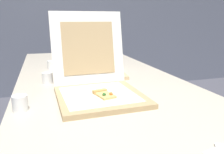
{
  "coord_description": "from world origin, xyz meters",
  "views": [
    {
      "loc": [
        -0.32,
        -0.61,
        1.1
      ],
      "look_at": [
        0.02,
        0.5,
        0.81
      ],
      "focal_mm": 36.26,
      "sensor_mm": 36.0,
      "label": 1
    }
  ],
  "objects_px": {
    "cup_white_far": "(52,65)",
    "cup_white_near_left": "(20,103)",
    "pizza_box_front": "(97,84)",
    "cup_white_mid": "(48,78)",
    "pizza_box_middle": "(93,65)",
    "table": "(100,86)"
  },
  "relations": [
    {
      "from": "pizza_box_middle",
      "to": "cup_white_far",
      "type": "xyz_separation_m",
      "value": [
        -0.26,
        0.21,
        -0.03
      ]
    },
    {
      "from": "cup_white_far",
      "to": "cup_white_near_left",
      "type": "height_order",
      "value": "same"
    },
    {
      "from": "table",
      "to": "cup_white_mid",
      "type": "distance_m",
      "value": 0.32
    },
    {
      "from": "pizza_box_middle",
      "to": "cup_white_mid",
      "type": "distance_m",
      "value": 0.35
    },
    {
      "from": "cup_white_mid",
      "to": "table",
      "type": "bearing_deg",
      "value": -1.14
    },
    {
      "from": "cup_white_mid",
      "to": "cup_white_near_left",
      "type": "bearing_deg",
      "value": -107.09
    },
    {
      "from": "pizza_box_middle",
      "to": "cup_white_far",
      "type": "bearing_deg",
      "value": 147.15
    },
    {
      "from": "cup_white_far",
      "to": "cup_white_near_left",
      "type": "bearing_deg",
      "value": -101.59
    },
    {
      "from": "table",
      "to": "cup_white_near_left",
      "type": "bearing_deg",
      "value": -138.43
    },
    {
      "from": "pizza_box_front",
      "to": "cup_white_mid",
      "type": "xyz_separation_m",
      "value": [
        -0.22,
        0.29,
        -0.03
      ]
    },
    {
      "from": "table",
      "to": "pizza_box_front",
      "type": "relative_size",
      "value": 5.22
    },
    {
      "from": "table",
      "to": "cup_white_near_left",
      "type": "height_order",
      "value": "cup_white_near_left"
    },
    {
      "from": "pizza_box_front",
      "to": "cup_white_far",
      "type": "relative_size",
      "value": 7.53
    },
    {
      "from": "pizza_box_front",
      "to": "cup_white_mid",
      "type": "bearing_deg",
      "value": 126.1
    },
    {
      "from": "cup_white_far",
      "to": "table",
      "type": "bearing_deg",
      "value": -55.65
    },
    {
      "from": "pizza_box_middle",
      "to": "cup_white_mid",
      "type": "height_order",
      "value": "pizza_box_middle"
    },
    {
      "from": "cup_white_mid",
      "to": "cup_white_near_left",
      "type": "relative_size",
      "value": 1.0
    },
    {
      "from": "cup_white_far",
      "to": "cup_white_mid",
      "type": "distance_m",
      "value": 0.39
    },
    {
      "from": "pizza_box_front",
      "to": "pizza_box_middle",
      "type": "xyz_separation_m",
      "value": [
        0.08,
        0.47,
        0.0
      ]
    },
    {
      "from": "pizza_box_front",
      "to": "cup_white_mid",
      "type": "height_order",
      "value": "pizza_box_front"
    },
    {
      "from": "pizza_box_front",
      "to": "cup_white_far",
      "type": "height_order",
      "value": "pizza_box_front"
    },
    {
      "from": "pizza_box_middle",
      "to": "cup_white_far",
      "type": "relative_size",
      "value": 6.66
    }
  ]
}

